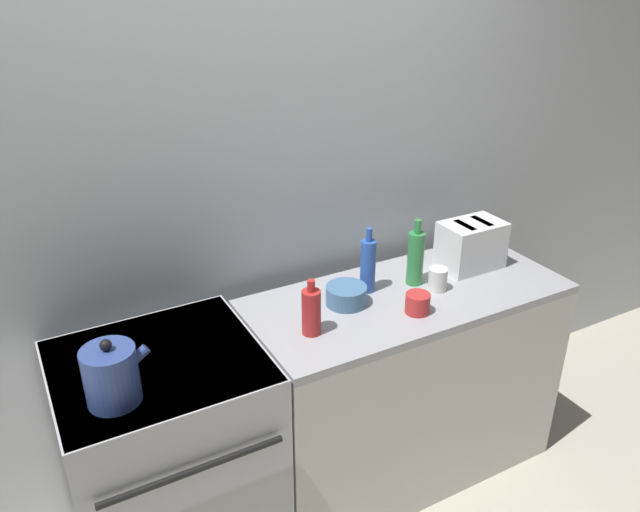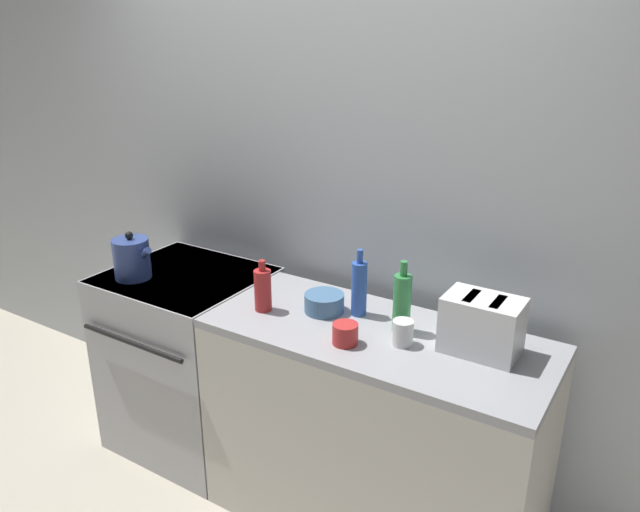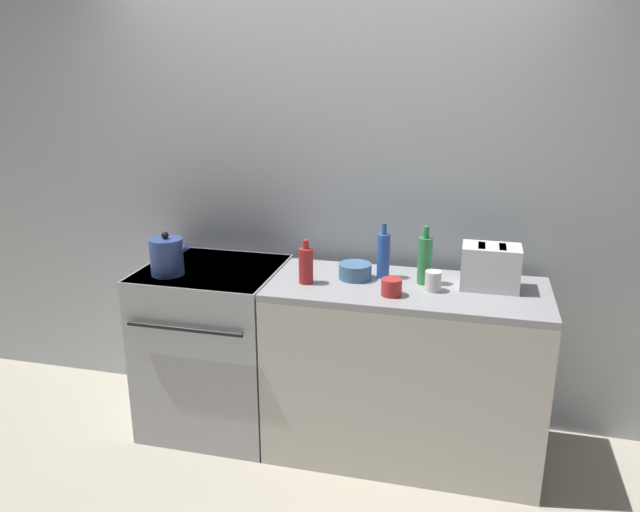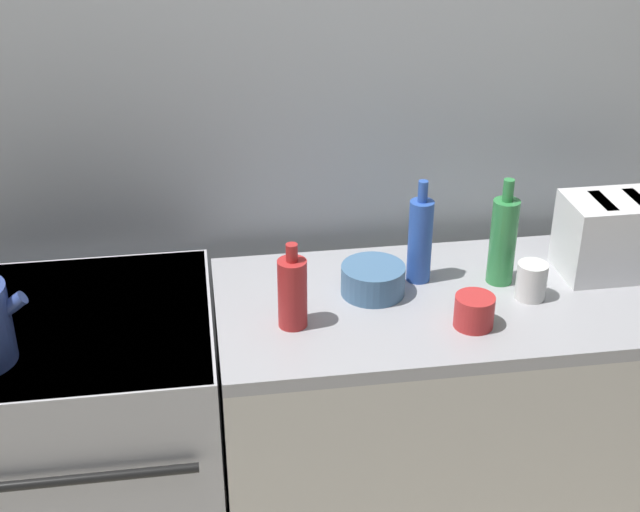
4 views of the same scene
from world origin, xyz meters
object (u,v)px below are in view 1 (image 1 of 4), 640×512
(bottle_blue, at_px, (368,265))
(toaster, at_px, (471,245))
(stove, at_px, (170,459))
(cup_red, at_px, (418,303))
(cup_white, at_px, (438,279))
(bottle_red, at_px, (311,311))
(bowl, at_px, (346,295))
(bottle_green, at_px, (415,257))
(kettle, at_px, (112,375))

(bottle_blue, bearing_deg, toaster, -3.45)
(stove, relative_size, bottle_blue, 3.27)
(toaster, xyz_separation_m, bottle_blue, (-0.53, 0.03, 0.01))
(cup_red, distance_m, cup_white, 0.22)
(bottle_red, distance_m, bowl, 0.26)
(bottle_red, bearing_deg, bottle_green, 13.31)
(stove, height_order, bottle_red, bottle_red)
(bowl, bearing_deg, bottle_blue, 21.58)
(cup_red, bearing_deg, kettle, 178.96)
(bottle_blue, relative_size, cup_red, 2.91)
(stove, height_order, bowl, bowl)
(bottle_red, height_order, cup_white, bottle_red)
(kettle, relative_size, toaster, 0.83)
(kettle, height_order, bottle_green, bottle_green)
(toaster, height_order, bottle_green, bottle_green)
(toaster, bearing_deg, cup_white, -158.39)
(cup_red, bearing_deg, bottle_blue, 107.51)
(bottle_green, xyz_separation_m, bowl, (-0.35, -0.01, -0.08))
(bottle_red, distance_m, bottle_green, 0.59)
(kettle, height_order, cup_red, kettle)
(bottle_green, relative_size, cup_white, 3.00)
(toaster, distance_m, bottle_blue, 0.53)
(stove, distance_m, kettle, 0.60)
(kettle, distance_m, bottle_blue, 1.12)
(kettle, relative_size, bottle_green, 0.78)
(stove, bearing_deg, bottle_blue, 4.55)
(stove, bearing_deg, cup_red, -9.85)
(kettle, bearing_deg, bowl, 10.16)
(bottle_green, bearing_deg, bowl, -178.07)
(kettle, height_order, bottle_blue, bottle_blue)
(kettle, relative_size, bowl, 1.37)
(bottle_green, relative_size, cup_red, 2.99)
(bottle_red, bearing_deg, toaster, 9.29)
(toaster, bearing_deg, stove, -178.37)
(stove, height_order, kettle, kettle)
(toaster, distance_m, cup_red, 0.51)
(bowl, bearing_deg, bottle_green, 1.93)
(bottle_blue, height_order, cup_red, bottle_blue)
(kettle, bearing_deg, stove, 41.28)
(toaster, height_order, bowl, toaster)
(kettle, xyz_separation_m, bowl, (0.96, 0.17, -0.06))
(stove, xyz_separation_m, kettle, (-0.17, -0.15, 0.56))
(toaster, relative_size, bottle_green, 0.94)
(stove, distance_m, bottle_blue, 1.09)
(stove, height_order, cup_red, cup_red)
(kettle, height_order, bottle_red, kettle)
(bowl, bearing_deg, bottle_red, -151.22)
(bottle_green, bearing_deg, cup_red, -123.34)
(kettle, bearing_deg, bottle_green, 8.00)
(toaster, bearing_deg, bottle_green, -178.20)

